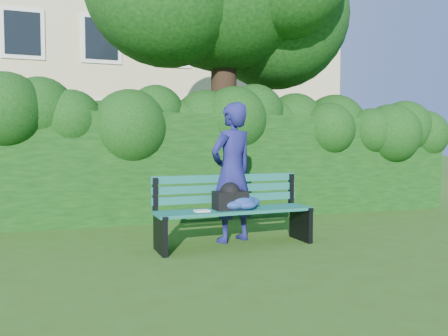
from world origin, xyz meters
name	(u,v)px	position (x,y,z in m)	size (l,w,h in m)	color
ground	(238,243)	(0.00, 0.00, 0.00)	(80.00, 80.00, 0.00)	#355516
apartment_building	(126,34)	(0.00, 13.99, 6.00)	(16.00, 8.08, 12.00)	beige
hedge	(196,166)	(0.00, 2.20, 0.90)	(10.00, 1.00, 1.80)	black
park_bench	(234,206)	(-0.10, -0.09, 0.50)	(2.05, 0.67, 0.89)	#115547
man_reading	(232,172)	(-0.04, 0.14, 0.92)	(0.67, 0.44, 1.83)	navy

